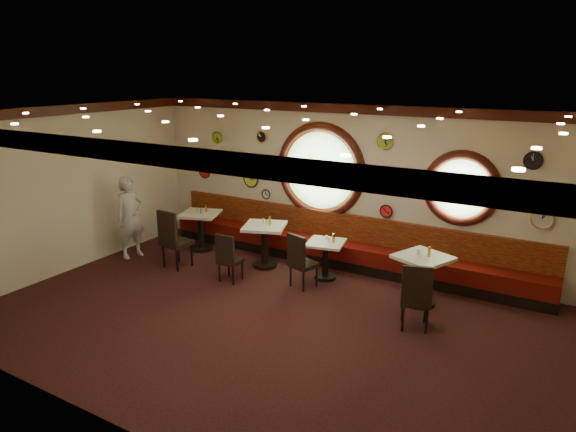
% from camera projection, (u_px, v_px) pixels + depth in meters
% --- Properties ---
extents(floor, '(9.00, 6.00, 0.00)m').
position_uv_depth(floor, '(267.00, 319.00, 8.18)').
color(floor, black).
rests_on(floor, ground).
extents(ceiling, '(9.00, 6.00, 0.02)m').
position_uv_depth(ceiling, '(265.00, 116.00, 7.30)').
color(ceiling, gold).
rests_on(ceiling, wall_back).
extents(wall_back, '(9.00, 0.02, 3.20)m').
position_uv_depth(wall_back, '(347.00, 186.00, 10.23)').
color(wall_back, beige).
rests_on(wall_back, floor).
extents(wall_front, '(9.00, 0.02, 3.20)m').
position_uv_depth(wall_front, '(108.00, 296.00, 5.25)').
color(wall_front, beige).
rests_on(wall_front, floor).
extents(wall_left, '(0.02, 6.00, 3.20)m').
position_uv_depth(wall_left, '(71.00, 189.00, 9.93)').
color(wall_left, beige).
rests_on(wall_left, floor).
extents(molding_back, '(9.00, 0.10, 0.18)m').
position_uv_depth(molding_back, '(349.00, 109.00, 9.77)').
color(molding_back, '#37100A').
rests_on(molding_back, wall_back).
extents(molding_front, '(9.00, 0.10, 0.18)m').
position_uv_depth(molding_front, '(97.00, 149.00, 4.88)').
color(molding_front, '#37100A').
rests_on(molding_front, wall_back).
extents(molding_left, '(0.10, 6.00, 0.18)m').
position_uv_depth(molding_left, '(63.00, 110.00, 9.49)').
color(molding_left, '#37100A').
rests_on(molding_left, wall_back).
extents(banquette_base, '(8.00, 0.55, 0.20)m').
position_uv_depth(banquette_base, '(339.00, 260.00, 10.41)').
color(banquette_base, black).
rests_on(banquette_base, floor).
extents(banquette_seat, '(8.00, 0.55, 0.30)m').
position_uv_depth(banquette_seat, '(340.00, 249.00, 10.34)').
color(banquette_seat, '#550B07').
rests_on(banquette_seat, banquette_base).
extents(banquette_back, '(8.00, 0.10, 0.55)m').
position_uv_depth(banquette_back, '(345.00, 227.00, 10.42)').
color(banquette_back, '#5C0708').
rests_on(banquette_back, wall_back).
extents(porthole_left_glass, '(1.66, 0.02, 1.66)m').
position_uv_depth(porthole_left_glass, '(321.00, 170.00, 10.45)').
color(porthole_left_glass, '#8BBC71').
rests_on(porthole_left_glass, wall_back).
extents(porthole_left_frame, '(1.98, 0.18, 1.98)m').
position_uv_depth(porthole_left_frame, '(320.00, 171.00, 10.44)').
color(porthole_left_frame, '#37100A').
rests_on(porthole_left_frame, wall_back).
extents(porthole_left_ring, '(1.61, 0.03, 1.61)m').
position_uv_depth(porthole_left_ring, '(320.00, 171.00, 10.41)').
color(porthole_left_ring, yellow).
rests_on(porthole_left_ring, wall_back).
extents(porthole_right_glass, '(1.10, 0.02, 1.10)m').
position_uv_depth(porthole_right_glass, '(461.00, 188.00, 9.10)').
color(porthole_right_glass, '#8BBC71').
rests_on(porthole_right_glass, wall_back).
extents(porthole_right_frame, '(1.38, 0.18, 1.38)m').
position_uv_depth(porthole_right_frame, '(461.00, 188.00, 9.09)').
color(porthole_right_frame, '#37100A').
rests_on(porthole_right_frame, wall_back).
extents(porthole_right_ring, '(1.09, 0.03, 1.09)m').
position_uv_depth(porthole_right_ring, '(461.00, 189.00, 9.07)').
color(porthole_right_ring, yellow).
rests_on(porthole_right_ring, wall_back).
extents(wall_clock_0, '(0.24, 0.03, 0.24)m').
position_uv_depth(wall_clock_0, '(262.00, 137.00, 10.94)').
color(wall_clock_0, black).
rests_on(wall_clock_0, wall_back).
extents(wall_clock_1, '(0.32, 0.03, 0.32)m').
position_uv_depth(wall_clock_1, '(205.00, 171.00, 11.96)').
color(wall_clock_1, red).
rests_on(wall_clock_1, wall_back).
extents(wall_clock_2, '(0.24, 0.03, 0.24)m').
position_uv_depth(wall_clock_2, '(386.00, 211.00, 9.90)').
color(wall_clock_2, red).
rests_on(wall_clock_2, wall_back).
extents(wall_clock_3, '(0.34, 0.03, 0.34)m').
position_uv_depth(wall_clock_3, '(542.00, 218.00, 8.52)').
color(wall_clock_3, silver).
rests_on(wall_clock_3, wall_back).
extents(wall_clock_4, '(0.26, 0.03, 0.26)m').
position_uv_depth(wall_clock_4, '(217.00, 138.00, 11.55)').
color(wall_clock_4, '#82B424').
rests_on(wall_clock_4, wall_back).
extents(wall_clock_5, '(0.30, 0.03, 0.30)m').
position_uv_depth(wall_clock_5, '(385.00, 141.00, 9.57)').
color(wall_clock_5, '#80B839').
rests_on(wall_clock_5, wall_back).
extents(wall_clock_6, '(0.20, 0.03, 0.20)m').
position_uv_depth(wall_clock_6, '(266.00, 194.00, 11.23)').
color(wall_clock_6, white).
rests_on(wall_clock_6, wall_back).
extents(wall_clock_7, '(0.22, 0.03, 0.22)m').
position_uv_depth(wall_clock_7, '(414.00, 176.00, 9.45)').
color(wall_clock_7, '#D5D747').
rests_on(wall_clock_7, wall_back).
extents(wall_clock_8, '(0.28, 0.03, 0.28)m').
position_uv_depth(wall_clock_8, '(533.00, 161.00, 8.38)').
color(wall_clock_8, black).
rests_on(wall_clock_8, wall_back).
extents(wall_clock_9, '(0.36, 0.03, 0.36)m').
position_uv_depth(wall_clock_9, '(251.00, 179.00, 11.34)').
color(wall_clock_9, yellow).
rests_on(wall_clock_9, wall_back).
extents(table_a, '(0.98, 0.98, 0.84)m').
position_uv_depth(table_a, '(201.00, 226.00, 11.19)').
color(table_a, black).
rests_on(table_a, floor).
extents(table_b, '(1.02, 1.02, 0.87)m').
position_uv_depth(table_b, '(265.00, 240.00, 10.23)').
color(table_b, black).
rests_on(table_b, floor).
extents(table_c, '(0.79, 0.79, 0.73)m').
position_uv_depth(table_c, '(326.00, 255.00, 9.66)').
color(table_c, black).
rests_on(table_c, floor).
extents(table_d, '(1.03, 1.03, 0.87)m').
position_uv_depth(table_d, '(422.00, 274.00, 8.55)').
color(table_d, black).
rests_on(table_d, floor).
extents(chair_a, '(0.54, 0.54, 0.74)m').
position_uv_depth(chair_a, '(172.00, 236.00, 10.10)').
color(chair_a, black).
rests_on(chair_a, floor).
extents(chair_b, '(0.41, 0.41, 0.58)m').
position_uv_depth(chair_b, '(228.00, 255.00, 9.46)').
color(chair_b, black).
rests_on(chair_b, floor).
extents(chair_c, '(0.54, 0.54, 0.64)m').
position_uv_depth(chair_c, '(300.00, 258.00, 9.19)').
color(chair_c, black).
rests_on(chair_c, floor).
extents(chair_d, '(0.57, 0.57, 0.66)m').
position_uv_depth(chair_d, '(416.00, 293.00, 7.68)').
color(chair_d, black).
rests_on(chair_d, floor).
extents(condiment_a_salt, '(0.03, 0.03, 0.09)m').
position_uv_depth(condiment_a_salt, '(197.00, 209.00, 11.21)').
color(condiment_a_salt, silver).
rests_on(condiment_a_salt, table_a).
extents(condiment_b_salt, '(0.04, 0.04, 0.10)m').
position_uv_depth(condiment_b_salt, '(263.00, 221.00, 10.25)').
color(condiment_b_salt, '#BABABF').
rests_on(condiment_b_salt, table_b).
extents(condiment_c_salt, '(0.03, 0.03, 0.09)m').
position_uv_depth(condiment_c_salt, '(327.00, 238.00, 9.67)').
color(condiment_c_salt, silver).
rests_on(condiment_c_salt, table_c).
extents(condiment_d_salt, '(0.04, 0.04, 0.10)m').
position_uv_depth(condiment_d_salt, '(418.00, 252.00, 8.49)').
color(condiment_d_salt, '#B7B8BC').
rests_on(condiment_d_salt, table_d).
extents(condiment_a_pepper, '(0.04, 0.04, 0.11)m').
position_uv_depth(condiment_a_pepper, '(201.00, 211.00, 11.01)').
color(condiment_a_pepper, '#B9B9BE').
rests_on(condiment_a_pepper, table_a).
extents(condiment_b_pepper, '(0.04, 0.04, 0.11)m').
position_uv_depth(condiment_b_pepper, '(266.00, 222.00, 10.13)').
color(condiment_b_pepper, silver).
rests_on(condiment_b_pepper, table_b).
extents(condiment_c_pepper, '(0.04, 0.04, 0.10)m').
position_uv_depth(condiment_c_pepper, '(329.00, 239.00, 9.55)').
color(condiment_c_pepper, silver).
rests_on(condiment_c_pepper, table_c).
extents(condiment_d_pepper, '(0.04, 0.04, 0.11)m').
position_uv_depth(condiment_d_pepper, '(420.00, 254.00, 8.41)').
color(condiment_d_pepper, silver).
rests_on(condiment_d_pepper, table_d).
extents(condiment_a_bottle, '(0.05, 0.05, 0.15)m').
position_uv_depth(condiment_a_bottle, '(206.00, 208.00, 11.16)').
color(condiment_a_bottle, gold).
rests_on(condiment_a_bottle, table_a).
extents(condiment_b_bottle, '(0.06, 0.06, 0.18)m').
position_uv_depth(condiment_b_bottle, '(270.00, 221.00, 10.12)').
color(condiment_b_bottle, gold).
rests_on(condiment_b_bottle, table_b).
extents(condiment_c_bottle, '(0.05, 0.05, 0.17)m').
position_uv_depth(condiment_c_bottle, '(333.00, 238.00, 9.52)').
color(condiment_c_bottle, gold).
rests_on(condiment_c_bottle, table_c).
extents(condiment_d_bottle, '(0.05, 0.05, 0.17)m').
position_uv_depth(condiment_d_bottle, '(429.00, 252.00, 8.43)').
color(condiment_d_bottle, gold).
rests_on(condiment_d_bottle, table_d).
extents(waiter, '(0.55, 0.71, 1.72)m').
position_uv_depth(waiter, '(130.00, 217.00, 10.69)').
color(waiter, silver).
rests_on(waiter, floor).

